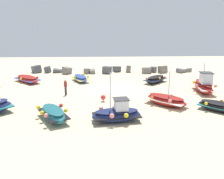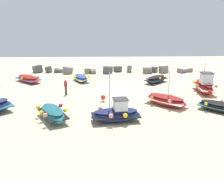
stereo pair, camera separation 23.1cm
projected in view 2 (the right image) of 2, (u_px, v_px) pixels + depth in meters
The scene contains 12 objects.
ground_plane at pixel (118, 89), 29.08m from camera, with size 57.38×57.38×0.00m, color beige.
fishing_boat_0 at pixel (166, 100), 23.17m from camera, with size 3.97×3.97×3.28m.
fishing_boat_2 at pixel (218, 107), 21.52m from camera, with size 3.42×3.32×0.93m.
fishing_boat_3 at pixel (116, 114), 19.37m from camera, with size 3.99×2.39×3.89m.
fishing_boat_4 at pixel (81, 78), 32.76m from camera, with size 2.69×3.71×0.93m.
fishing_boat_5 at pixel (204, 86), 27.43m from camera, with size 2.28×4.59×3.22m.
fishing_boat_6 at pixel (52, 113), 19.68m from camera, with size 3.09×4.06×1.10m.
fishing_boat_7 at pixel (28, 79), 32.36m from camera, with size 4.17×4.12×0.90m.
fishing_boat_8 at pixel (156, 79), 31.95m from camera, with size 3.55×3.59×0.93m.
person_walking at pixel (66, 86), 26.42m from camera, with size 0.32×0.32×1.68m.
breakwater_rocks at pixel (108, 70), 38.42m from camera, with size 24.89×3.03×1.36m.
mooring_buoy_0 at pixel (103, 97), 24.34m from camera, with size 0.48×0.48×0.66m.
Camera 2 is at (-1.72, -28.09, 7.35)m, focal length 40.47 mm.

